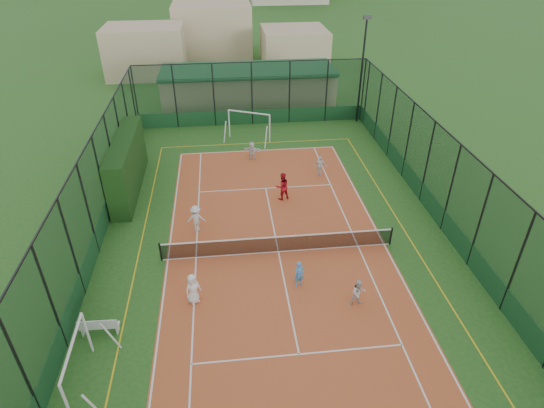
{
  "coord_description": "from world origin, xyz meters",
  "views": [
    {
      "loc": [
        -2.35,
        -17.93,
        14.24
      ],
      "look_at": [
        -0.03,
        2.65,
        1.2
      ],
      "focal_mm": 30.0,
      "sensor_mm": 36.0,
      "label": 1
    }
  ],
  "objects_px": {
    "white_bench": "(99,325)",
    "child_far_right": "(320,166)",
    "coach": "(282,186)",
    "futsal_goal_near": "(78,366)",
    "child_near_left": "(193,289)",
    "futsal_goal_far": "(249,126)",
    "floodlight_ne": "(362,71)",
    "child_far_back": "(252,151)",
    "child_near_mid": "(299,274)",
    "child_far_left": "(196,218)",
    "child_near_right": "(359,293)",
    "clubhouse": "(248,86)"
  },
  "relations": [
    {
      "from": "floodlight_ne",
      "to": "child_near_right",
      "type": "distance_m",
      "value": 21.64
    },
    {
      "from": "coach",
      "to": "futsal_goal_near",
      "type": "bearing_deg",
      "value": 36.49
    },
    {
      "from": "futsal_goal_far",
      "to": "child_far_left",
      "type": "distance_m",
      "value": 12.11
    },
    {
      "from": "floodlight_ne",
      "to": "child_far_back",
      "type": "bearing_deg",
      "value": -146.57
    },
    {
      "from": "child_near_right",
      "to": "coach",
      "type": "relative_size",
      "value": 0.76
    },
    {
      "from": "futsal_goal_far",
      "to": "child_far_left",
      "type": "bearing_deg",
      "value": -82.93
    },
    {
      "from": "futsal_goal_near",
      "to": "child_near_right",
      "type": "distance_m",
      "value": 11.25
    },
    {
      "from": "floodlight_ne",
      "to": "futsal_goal_near",
      "type": "height_order",
      "value": "floodlight_ne"
    },
    {
      "from": "coach",
      "to": "white_bench",
      "type": "bearing_deg",
      "value": 30.51
    },
    {
      "from": "white_bench",
      "to": "child_far_back",
      "type": "xyz_separation_m",
      "value": [
        7.27,
        15.0,
        0.21
      ]
    },
    {
      "from": "child_near_left",
      "to": "child_far_right",
      "type": "distance_m",
      "value": 13.33
    },
    {
      "from": "child_near_right",
      "to": "child_far_left",
      "type": "distance_m",
      "value": 9.52
    },
    {
      "from": "floodlight_ne",
      "to": "child_far_left",
      "type": "bearing_deg",
      "value": -131.77
    },
    {
      "from": "futsal_goal_far",
      "to": "child_far_right",
      "type": "height_order",
      "value": "futsal_goal_far"
    },
    {
      "from": "child_far_left",
      "to": "child_far_right",
      "type": "distance_m",
      "value": 9.49
    },
    {
      "from": "child_near_left",
      "to": "white_bench",
      "type": "bearing_deg",
      "value": 164.73
    },
    {
      "from": "white_bench",
      "to": "child_far_right",
      "type": "xyz_separation_m",
      "value": [
        11.5,
        12.18,
        0.25
      ]
    },
    {
      "from": "child_near_mid",
      "to": "child_far_left",
      "type": "height_order",
      "value": "child_far_left"
    },
    {
      "from": "child_near_mid",
      "to": "child_far_right",
      "type": "xyz_separation_m",
      "value": [
        3.07,
        10.29,
        0.01
      ]
    },
    {
      "from": "futsal_goal_near",
      "to": "child_near_right",
      "type": "relative_size",
      "value": 2.42
    },
    {
      "from": "clubhouse",
      "to": "futsal_goal_near",
      "type": "xyz_separation_m",
      "value": [
        -7.92,
        -28.84,
        -0.56
      ]
    },
    {
      "from": "white_bench",
      "to": "child_far_back",
      "type": "height_order",
      "value": "child_far_back"
    },
    {
      "from": "child_near_left",
      "to": "child_near_mid",
      "type": "bearing_deg",
      "value": -29.3
    },
    {
      "from": "child_near_mid",
      "to": "child_far_right",
      "type": "height_order",
      "value": "child_far_right"
    },
    {
      "from": "child_far_back",
      "to": "coach",
      "type": "relative_size",
      "value": 0.75
    },
    {
      "from": "futsal_goal_near",
      "to": "child_near_left",
      "type": "xyz_separation_m",
      "value": [
        3.82,
        3.79,
        -0.27
      ]
    },
    {
      "from": "child_far_left",
      "to": "child_far_right",
      "type": "xyz_separation_m",
      "value": [
        7.82,
        5.39,
        -0.08
      ]
    },
    {
      "from": "child_far_right",
      "to": "child_far_back",
      "type": "bearing_deg",
      "value": -15.91
    },
    {
      "from": "futsal_goal_far",
      "to": "child_near_right",
      "type": "relative_size",
      "value": 2.57
    },
    {
      "from": "white_bench",
      "to": "child_near_left",
      "type": "distance_m",
      "value": 3.96
    },
    {
      "from": "child_near_left",
      "to": "child_near_mid",
      "type": "height_order",
      "value": "child_near_left"
    },
    {
      "from": "futsal_goal_near",
      "to": "child_far_right",
      "type": "height_order",
      "value": "futsal_goal_near"
    },
    {
      "from": "white_bench",
      "to": "child_near_left",
      "type": "bearing_deg",
      "value": 22.43
    },
    {
      "from": "white_bench",
      "to": "child_far_right",
      "type": "distance_m",
      "value": 16.75
    },
    {
      "from": "futsal_goal_near",
      "to": "futsal_goal_far",
      "type": "relative_size",
      "value": 0.94
    },
    {
      "from": "futsal_goal_far",
      "to": "child_far_back",
      "type": "bearing_deg",
      "value": -66.4
    },
    {
      "from": "floodlight_ne",
      "to": "futsal_goal_far",
      "type": "bearing_deg",
      "value": -163.48
    },
    {
      "from": "floodlight_ne",
      "to": "coach",
      "type": "height_order",
      "value": "floodlight_ne"
    },
    {
      "from": "child_near_left",
      "to": "child_near_right",
      "type": "relative_size",
      "value": 1.14
    },
    {
      "from": "futsal_goal_far",
      "to": "child_far_left",
      "type": "relative_size",
      "value": 2.21
    },
    {
      "from": "futsal_goal_far",
      "to": "child_near_mid",
      "type": "relative_size",
      "value": 2.54
    },
    {
      "from": "floodlight_ne",
      "to": "child_far_left",
      "type": "relative_size",
      "value": 5.46
    },
    {
      "from": "white_bench",
      "to": "coach",
      "type": "height_order",
      "value": "coach"
    },
    {
      "from": "child_near_left",
      "to": "coach",
      "type": "xyz_separation_m",
      "value": [
        4.95,
        8.13,
        0.11
      ]
    },
    {
      "from": "child_near_left",
      "to": "child_far_right",
      "type": "height_order",
      "value": "child_near_left"
    },
    {
      "from": "futsal_goal_near",
      "to": "child_far_left",
      "type": "xyz_separation_m",
      "value": [
        3.8,
        9.21,
        -0.25
      ]
    },
    {
      "from": "futsal_goal_far",
      "to": "child_near_right",
      "type": "xyz_separation_m",
      "value": [
        3.43,
        -17.91,
        -0.42
      ]
    },
    {
      "from": "floodlight_ne",
      "to": "clubhouse",
      "type": "height_order",
      "value": "floodlight_ne"
    },
    {
      "from": "child_far_left",
      "to": "child_far_back",
      "type": "xyz_separation_m",
      "value": [
        3.58,
        8.21,
        -0.12
      ]
    },
    {
      "from": "clubhouse",
      "to": "futsal_goal_near",
      "type": "distance_m",
      "value": 29.92
    }
  ]
}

